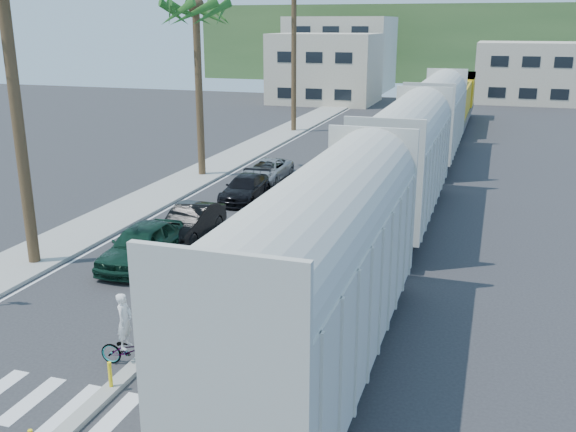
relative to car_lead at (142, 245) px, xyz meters
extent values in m
plane|color=#28282B|center=(3.96, -7.37, -0.82)|extent=(140.00, 140.00, 0.00)
cube|color=gray|center=(-4.54, 17.63, -0.74)|extent=(3.00, 90.00, 0.15)
cube|color=black|center=(8.24, 20.63, -0.79)|extent=(0.12, 100.00, 0.06)
cube|color=black|center=(9.68, 20.63, -0.79)|extent=(0.12, 100.00, 0.06)
cube|color=gray|center=(3.96, 12.63, -0.74)|extent=(0.45, 60.00, 0.15)
cylinder|color=yellow|center=(3.96, -8.37, -0.32)|extent=(0.10, 0.10, 0.70)
cylinder|color=yellow|center=(3.96, -5.37, -0.32)|extent=(0.10, 0.10, 0.70)
cylinder|color=yellow|center=(3.96, -2.37, -0.32)|extent=(0.10, 0.10, 0.70)
cylinder|color=yellow|center=(3.96, 0.63, -0.32)|extent=(0.10, 0.10, 0.70)
cylinder|color=yellow|center=(3.96, 3.63, -0.32)|extent=(0.10, 0.10, 0.70)
cylinder|color=yellow|center=(3.96, 6.63, -0.32)|extent=(0.10, 0.10, 0.70)
cylinder|color=yellow|center=(3.96, 9.63, -0.32)|extent=(0.10, 0.10, 0.70)
cylinder|color=yellow|center=(3.96, 12.63, -0.32)|extent=(0.10, 0.10, 0.70)
cylinder|color=yellow|center=(3.96, 15.63, -0.32)|extent=(0.10, 0.10, 0.70)
cylinder|color=yellow|center=(3.96, 18.63, -0.32)|extent=(0.10, 0.10, 0.70)
cylinder|color=yellow|center=(3.96, 21.63, -0.32)|extent=(0.10, 0.10, 0.70)
cylinder|color=yellow|center=(3.96, 24.63, -0.32)|extent=(0.10, 0.10, 0.70)
cylinder|color=yellow|center=(3.96, 27.63, -0.32)|extent=(0.10, 0.10, 0.70)
cylinder|color=yellow|center=(3.96, 30.63, -0.32)|extent=(0.10, 0.10, 0.70)
cylinder|color=yellow|center=(3.96, 33.63, -0.32)|extent=(0.10, 0.10, 0.70)
cube|color=silver|center=(3.96, -9.37, -0.81)|extent=(14.00, 2.20, 0.01)
cube|color=silver|center=(-2.84, 17.63, -0.82)|extent=(0.12, 90.00, 0.01)
cube|color=silver|center=(6.46, 17.63, -0.82)|extent=(0.12, 90.00, 0.01)
cube|color=beige|center=(8.96, -6.08, 1.88)|extent=(3.00, 12.88, 3.40)
cylinder|color=beige|center=(8.96, -6.08, 3.58)|extent=(2.90, 12.58, 2.90)
cube|color=black|center=(8.96, -6.08, -0.32)|extent=(2.60, 12.88, 1.00)
cube|color=beige|center=(8.96, 8.92, 1.88)|extent=(3.00, 12.88, 3.40)
cylinder|color=beige|center=(8.96, 8.92, 3.58)|extent=(2.90, 12.58, 2.90)
cube|color=black|center=(8.96, 8.92, -0.32)|extent=(2.60, 12.88, 1.00)
cube|color=beige|center=(8.96, 23.92, 1.88)|extent=(3.00, 12.88, 3.40)
cylinder|color=beige|center=(8.96, 23.92, 3.58)|extent=(2.90, 12.58, 2.90)
cube|color=black|center=(8.96, 23.92, -0.32)|extent=(2.60, 12.88, 1.00)
cube|color=#4C4C4F|center=(8.96, 39.92, 0.23)|extent=(3.00, 17.00, 0.50)
cube|color=gold|center=(8.96, 38.92, 1.78)|extent=(2.70, 12.24, 2.60)
cube|color=gold|center=(8.96, 45.70, 2.08)|extent=(3.00, 3.74, 3.20)
cube|color=black|center=(8.96, 39.92, -0.37)|extent=(2.60, 13.60, 0.90)
cylinder|color=brown|center=(-4.04, -1.37, 4.68)|extent=(0.44, 0.44, 11.00)
cylinder|color=brown|center=(-4.34, 14.63, 4.18)|extent=(0.44, 0.44, 10.00)
sphere|color=#1F5A1C|center=(-4.34, 14.63, 9.33)|extent=(3.20, 3.20, 3.20)
cylinder|color=brown|center=(-4.04, 32.63, 5.18)|extent=(0.44, 0.44, 12.00)
cube|color=#BCAE96|center=(-7.04, 54.63, 3.18)|extent=(12.00, 10.00, 8.00)
cube|color=#BCAE96|center=(-9.04, 70.63, 4.18)|extent=(14.00, 12.00, 10.00)
cube|color=#BCAE96|center=(15.96, 62.63, 2.68)|extent=(12.00, 10.00, 7.00)
cube|color=#385628|center=(3.96, 92.63, 5.18)|extent=(80.00, 20.00, 12.00)
imported|color=#103022|center=(0.00, 0.00, 0.00)|extent=(2.22, 4.92, 1.64)
imported|color=black|center=(0.37, 3.54, -0.08)|extent=(1.57, 4.47, 1.47)
imported|color=black|center=(0.30, 10.20, -0.16)|extent=(2.20, 4.67, 1.31)
imported|color=#96989B|center=(-0.08, 14.78, -0.17)|extent=(2.25, 4.69, 1.29)
imported|color=#9EA0A5|center=(3.74, -7.05, -0.36)|extent=(0.91, 1.86, 0.92)
imported|color=silver|center=(3.64, -7.05, 0.53)|extent=(0.65, 0.48, 1.61)
camera|label=1|loc=(12.84, -20.85, 8.36)|focal=40.00mm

